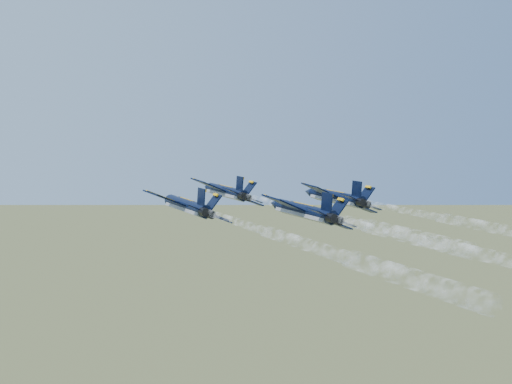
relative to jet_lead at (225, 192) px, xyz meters
name	(u,v)px	position (x,y,z in m)	size (l,w,h in m)	color
jet_lead	(225,192)	(0.00, 0.00, 0.00)	(11.83, 16.05, 5.17)	black
jet_left	(186,206)	(-11.57, -14.81, 0.00)	(11.83, 16.05, 5.17)	black
jet_right	(335,197)	(11.00, -14.10, 0.00)	(11.83, 16.05, 5.17)	black
jet_slot	(303,211)	(-0.58, -25.74, 0.00)	(11.83, 16.05, 5.17)	black
smoke_trail_lead	(358,220)	(1.00, -35.39, 0.03)	(2.85, 46.08, 2.02)	white
smoke_trail_left	(339,251)	(-10.57, -50.20, 0.03)	(2.85, 46.08, 2.02)	white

